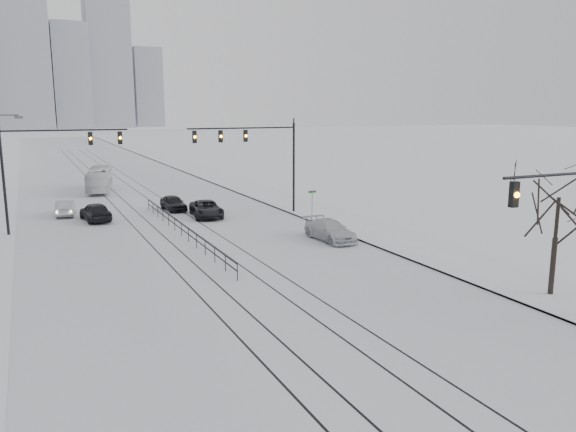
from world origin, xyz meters
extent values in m
cube|color=silver|center=(0.00, 60.00, 0.01)|extent=(22.00, 260.00, 0.02)
cube|color=silver|center=(13.50, 60.00, 0.08)|extent=(5.00, 260.00, 0.16)
cube|color=gray|center=(11.05, 60.00, 0.06)|extent=(0.10, 260.00, 0.12)
cube|color=black|center=(-2.60, 40.00, 0.02)|extent=(0.10, 180.00, 0.01)
cube|color=black|center=(-1.20, 40.00, 0.02)|extent=(0.10, 180.00, 0.01)
cube|color=black|center=(1.20, 40.00, 0.02)|extent=(0.10, 180.00, 0.01)
cube|color=black|center=(2.60, 40.00, 0.02)|extent=(0.10, 180.00, 0.01)
cube|color=#9598A3|center=(-8.00, 268.00, 36.00)|extent=(22.00, 22.00, 72.00)
cube|color=#9598A3|center=(12.00, 276.00, 24.00)|extent=(16.00, 16.00, 48.00)
cube|color=#9598A3|center=(30.00, 284.00, 32.00)|extent=(20.00, 20.00, 64.00)
cube|color=#9598A3|center=(50.00, 292.00, 20.00)|extent=(14.00, 14.00, 40.00)
cylinder|color=black|center=(9.40, 6.00, 6.60)|extent=(6.00, 0.12, 0.12)
cube|color=black|center=(7.00, 6.00, 5.95)|extent=(0.32, 0.24, 1.00)
sphere|color=orange|center=(7.00, 5.86, 5.95)|extent=(0.22, 0.22, 0.22)
cylinder|color=black|center=(11.50, 35.00, 4.00)|extent=(0.20, 0.20, 8.00)
cylinder|color=black|center=(6.75, 35.00, 7.60)|extent=(9.50, 0.12, 0.12)
cube|color=black|center=(2.60, 35.00, 6.95)|extent=(0.32, 0.24, 1.00)
sphere|color=orange|center=(2.60, 34.86, 6.95)|extent=(0.22, 0.22, 0.22)
cube|color=black|center=(4.80, 35.00, 6.95)|extent=(0.32, 0.24, 1.00)
sphere|color=orange|center=(4.80, 34.86, 6.95)|extent=(0.22, 0.22, 0.22)
cube|color=black|center=(7.00, 35.00, 6.95)|extent=(0.32, 0.24, 1.00)
sphere|color=orange|center=(7.00, 34.86, 6.95)|extent=(0.22, 0.22, 0.22)
cylinder|color=black|center=(-11.50, 36.00, 4.00)|extent=(0.20, 0.20, 8.00)
cylinder|color=black|center=(-7.00, 36.00, 7.60)|extent=(9.00, 0.12, 0.12)
cube|color=black|center=(-3.10, 36.00, 6.95)|extent=(0.32, 0.24, 1.00)
sphere|color=orange|center=(-3.10, 35.86, 6.95)|extent=(0.22, 0.22, 0.22)
cube|color=black|center=(-5.30, 36.00, 6.95)|extent=(0.32, 0.24, 1.00)
sphere|color=orange|center=(-5.30, 35.86, 6.95)|extent=(0.22, 0.22, 0.22)
cube|color=#595B60|center=(-10.10, 30.00, 8.65)|extent=(0.50, 0.25, 0.18)
cylinder|color=black|center=(13.20, 9.00, 1.50)|extent=(0.26, 0.26, 3.00)
cylinder|color=black|center=(13.20, 9.00, 3.75)|extent=(0.18, 0.18, 2.50)
cube|color=black|center=(0.00, 30.00, 0.95)|extent=(0.06, 24.00, 0.06)
cube|color=black|center=(0.00, 30.00, 0.55)|extent=(0.06, 24.00, 0.06)
cylinder|color=#595B60|center=(11.80, 32.00, 1.20)|extent=(0.06, 0.06, 2.40)
cube|color=#0C4C19|center=(11.80, 32.00, 2.30)|extent=(0.70, 0.04, 0.18)
imported|color=black|center=(-5.03, 38.59, 0.78)|extent=(2.43, 4.79, 1.56)
imported|color=#A3A7AB|center=(-7.11, 42.27, 0.67)|extent=(1.95, 4.25, 1.35)
imported|color=black|center=(3.83, 36.36, 0.71)|extent=(2.92, 5.34, 1.42)
imported|color=silver|center=(9.23, 24.27, 0.71)|extent=(2.27, 5.03, 1.43)
imported|color=black|center=(2.03, 40.78, 0.69)|extent=(1.94, 4.16, 1.38)
imported|color=silver|center=(-2.57, 56.37, 1.32)|extent=(4.01, 9.76, 2.65)
camera|label=1|loc=(-9.85, -9.61, 9.17)|focal=35.00mm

